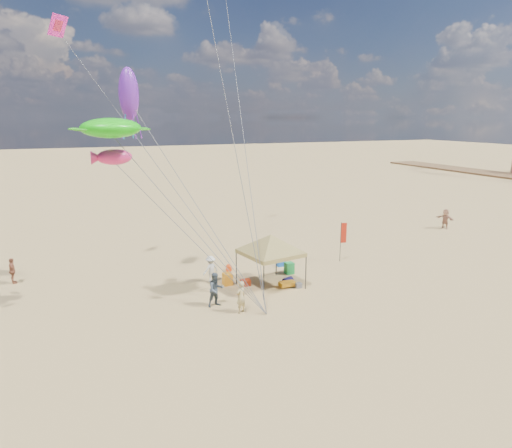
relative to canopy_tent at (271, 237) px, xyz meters
The scene contains 20 objects.
ground 5.13m from the canopy_tent, 108.24° to the right, with size 280.00×280.00×0.00m, color tan.
canopy_tent is the anchor object (origin of this frame).
feather_flag 6.91m from the canopy_tent, 20.54° to the left, with size 0.41×0.10×2.70m.
cooler_red 3.11m from the canopy_tent, 153.89° to the left, with size 0.54×0.38×0.38m, color #A3290D.
cooler_blue 4.66m from the canopy_tent, 54.70° to the left, with size 0.54×0.38×0.38m, color blue.
bag_navy 2.99m from the canopy_tent, ahead, with size 0.36×0.36×0.60m, color #100C36.
bag_orange 4.63m from the canopy_tent, 110.10° to the left, with size 0.36×0.36×0.60m, color red.
chair_green 3.62m from the canopy_tent, 37.98° to the left, with size 0.50×0.50×0.70m, color #178235.
chair_yellow 3.59m from the canopy_tent, 151.17° to the left, with size 0.50×0.50×0.70m, color #FF9D1C.
crate_grey 3.22m from the canopy_tent, 30.39° to the right, with size 0.34×0.30×0.28m, color slate.
beach_cart 2.90m from the canopy_tent, 29.59° to the right, with size 0.90×0.50×0.24m, color orange.
person_near_a 4.46m from the canopy_tent, 136.56° to the right, with size 0.60×0.39×1.64m, color tan.
person_near_b 4.51m from the canopy_tent, 158.42° to the right, with size 0.87×0.68×1.79m, color #3C4953.
person_near_c 4.15m from the canopy_tent, 145.19° to the left, with size 1.02×0.59×1.58m, color silver.
person_far_a 15.12m from the canopy_tent, 155.23° to the left, with size 0.90×0.37×1.54m, color #965539.
person_far_c 21.03m from the canopy_tent, 18.96° to the left, with size 1.61×0.51×1.74m, color tan.
turtle_kite 10.25m from the canopy_tent, behind, with size 2.65×2.12×0.88m, color #15D70E.
fish_kite 9.36m from the canopy_tent, behind, with size 1.64×0.82×0.73m, color #FF2A7F.
squid_kite 10.82m from the canopy_tent, 153.32° to the left, with size 1.06×1.06×2.76m, color purple.
stunt_kite_pink 16.26m from the canopy_tent, 148.25° to the left, with size 1.17×0.04×1.17m, color #FF22B2.
Camera 1 is at (-9.08, -18.45, 9.42)m, focal length 32.13 mm.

